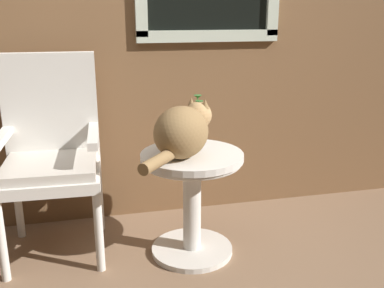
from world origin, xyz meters
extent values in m
plane|color=#7F6047|center=(0.00, 0.00, 0.00)|extent=(6.00, 6.00, 0.00)
cube|color=brown|center=(0.00, 0.72, 1.30)|extent=(4.00, 0.04, 2.60)
cube|color=beige|center=(0.39, 0.68, 1.14)|extent=(0.89, 0.03, 0.07)
cylinder|color=silver|center=(0.16, 0.14, 0.01)|extent=(0.45, 0.45, 0.03)
cylinder|color=silver|center=(0.16, 0.14, 0.29)|extent=(0.10, 0.10, 0.51)
cylinder|color=silver|center=(0.16, 0.14, 0.56)|extent=(0.54, 0.54, 0.03)
torus|color=silver|center=(0.16, 0.14, 0.53)|extent=(0.52, 0.52, 0.02)
cylinder|color=silver|center=(-0.80, 0.09, 0.21)|extent=(0.04, 0.04, 0.43)
cylinder|color=silver|center=(-0.34, 0.07, 0.21)|extent=(0.04, 0.04, 0.43)
cylinder|color=silver|center=(-0.79, 0.54, 0.21)|extent=(0.04, 0.04, 0.43)
cylinder|color=silver|center=(-0.32, 0.53, 0.21)|extent=(0.04, 0.04, 0.43)
cube|color=silver|center=(-0.56, 0.31, 0.46)|extent=(0.53, 0.52, 0.06)
cube|color=beige|center=(-0.56, 0.31, 0.51)|extent=(0.49, 0.48, 0.05)
cube|color=silver|center=(-0.56, 0.53, 0.78)|extent=(0.51, 0.08, 0.59)
cube|color=silver|center=(-0.79, 0.32, 0.67)|extent=(0.07, 0.46, 0.04)
cube|color=silver|center=(-0.33, 0.30, 0.67)|extent=(0.07, 0.46, 0.04)
ellipsoid|color=olive|center=(0.09, 0.08, 0.71)|extent=(0.40, 0.41, 0.26)
sphere|color=tan|center=(0.22, 0.24, 0.76)|extent=(0.15, 0.15, 0.15)
cone|color=olive|center=(0.25, 0.21, 0.82)|extent=(0.05, 0.05, 0.05)
cone|color=olive|center=(0.19, 0.26, 0.82)|extent=(0.05, 0.05, 0.05)
cylinder|color=olive|center=(-0.05, -0.09, 0.63)|extent=(0.22, 0.26, 0.06)
cylinder|color=gray|center=(0.21, 0.26, 0.59)|extent=(0.07, 0.07, 0.01)
ellipsoid|color=gray|center=(0.21, 0.26, 0.65)|extent=(0.12, 0.12, 0.12)
cylinder|color=gray|center=(0.21, 0.26, 0.72)|extent=(0.07, 0.07, 0.05)
torus|color=gray|center=(0.21, 0.26, 0.74)|extent=(0.08, 0.08, 0.01)
cylinder|color=#387533|center=(0.22, 0.25, 0.78)|extent=(0.02, 0.02, 0.08)
cone|color=#387533|center=(0.23, 0.25, 0.82)|extent=(0.04, 0.04, 0.02)
cylinder|color=#387533|center=(0.22, 0.27, 0.80)|extent=(0.02, 0.02, 0.11)
cone|color=#387533|center=(0.22, 0.27, 0.85)|extent=(0.04, 0.04, 0.02)
camera|label=1|loc=(-0.34, -1.98, 1.29)|focal=41.22mm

